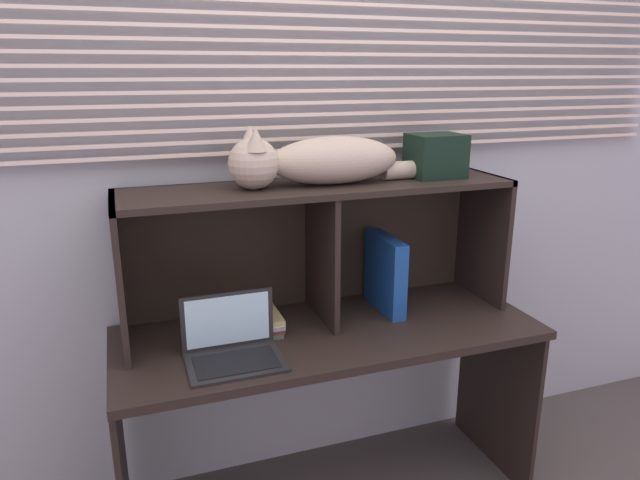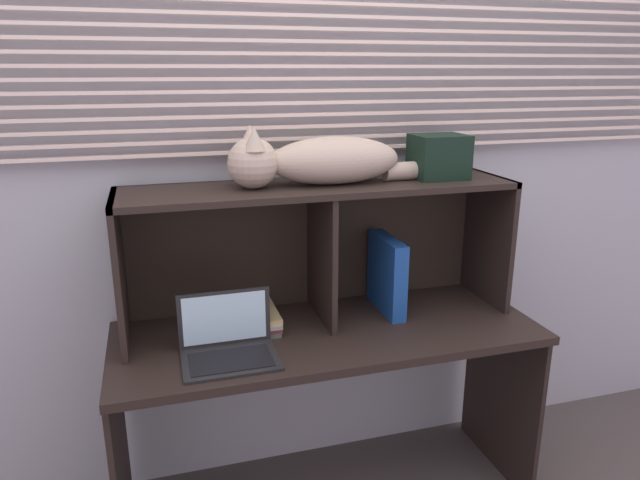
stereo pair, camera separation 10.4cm
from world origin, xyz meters
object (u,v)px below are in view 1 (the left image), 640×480
Objects in this scene: book_stack at (253,319)px; binder_upright at (385,273)px; cat at (318,161)px; storage_box at (436,156)px; laptop at (233,347)px.

binder_upright is at bearing 0.04° from book_stack.
cat reaches higher than binder_upright.
storage_box is (0.46, 0.00, -0.00)m from cat.
cat is 4.47× the size of storage_box.
book_stack is (0.11, 0.20, -0.01)m from laptop.
laptop is at bearing -165.90° from storage_box.
binder_upright is at bearing 18.08° from laptop.
cat is 0.68m from laptop.
storage_box is at bearing 0.00° from binder_upright.
laptop is (-0.36, -0.20, -0.54)m from cat.
laptop is at bearing -150.35° from cat.
cat is at bearing 180.00° from binder_upright.
book_stack is 1.40× the size of storage_box.
binder_upright is 1.51× the size of storage_box.
book_stack is 0.89m from storage_box.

